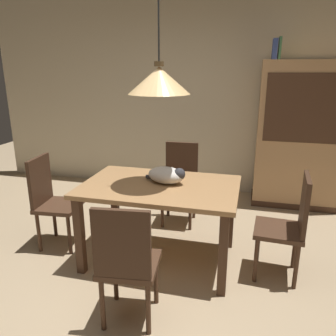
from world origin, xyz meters
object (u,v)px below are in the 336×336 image
(dining_table, at_px, (160,195))
(chair_left_side, at_px, (51,198))
(chair_right_side, at_px, (289,223))
(book_green_slim, at_px, (280,48))
(hutch_bookcase, at_px, (301,139))
(chair_near_front, at_px, (126,260))
(cat_sleeping, at_px, (167,175))
(chair_far_back, at_px, (180,179))
(book_blue_wide, at_px, (275,49))
(pendant_lamp, at_px, (159,80))

(dining_table, relative_size, chair_left_side, 1.51)
(chair_right_side, height_order, book_green_slim, book_green_slim)
(hutch_bookcase, bearing_deg, chair_near_front, -117.83)
(chair_left_side, bearing_deg, cat_sleeping, 3.19)
(book_green_slim, bearing_deg, chair_far_back, -140.22)
(chair_right_side, distance_m, book_blue_wide, 2.27)
(book_blue_wide, bearing_deg, chair_near_front, -110.09)
(book_blue_wide, bearing_deg, chair_right_side, -84.57)
(pendant_lamp, height_order, book_green_slim, pendant_lamp)
(dining_table, bearing_deg, hutch_bookcase, 51.30)
(chair_right_side, height_order, hutch_bookcase, hutch_bookcase)
(chair_far_back, height_order, chair_left_side, same)
(dining_table, relative_size, chair_near_front, 1.51)
(chair_near_front, height_order, book_blue_wide, book_blue_wide)
(dining_table, distance_m, cat_sleeping, 0.19)
(chair_left_side, distance_m, cat_sleeping, 1.22)
(chair_near_front, height_order, book_green_slim, book_green_slim)
(chair_right_side, relative_size, pendant_lamp, 0.72)
(chair_near_front, relative_size, hutch_bookcase, 0.50)
(hutch_bookcase, xyz_separation_m, book_green_slim, (-0.36, 0.00, 1.09))
(dining_table, bearing_deg, book_green_slim, 59.47)
(cat_sleeping, bearing_deg, chair_far_back, 93.86)
(chair_left_side, relative_size, cat_sleeping, 2.35)
(chair_right_side, relative_size, book_green_slim, 3.58)
(dining_table, relative_size, chair_right_side, 1.51)
(book_blue_wide, relative_size, book_green_slim, 0.92)
(dining_table, xyz_separation_m, chair_left_side, (-1.13, -0.01, -0.14))
(pendant_lamp, relative_size, hutch_bookcase, 0.70)
(book_green_slim, bearing_deg, pendant_lamp, -120.53)
(book_blue_wide, height_order, book_green_slim, book_green_slim)
(chair_left_side, relative_size, chair_near_front, 1.00)
(chair_far_back, relative_size, book_blue_wide, 3.88)
(chair_right_side, height_order, cat_sleeping, chair_right_side)
(dining_table, height_order, chair_right_side, chair_right_side)
(book_blue_wide, bearing_deg, book_green_slim, 0.00)
(cat_sleeping, bearing_deg, chair_left_side, -176.81)
(chair_far_back, height_order, chair_right_side, same)
(chair_left_side, xyz_separation_m, chair_right_side, (2.26, 0.00, 0.00))
(dining_table, bearing_deg, cat_sleeping, 48.46)
(dining_table, bearing_deg, chair_right_side, -0.25)
(chair_far_back, distance_m, pendant_lamp, 1.45)
(cat_sleeping, bearing_deg, pendant_lamp, -131.54)
(hutch_bookcase, distance_m, book_blue_wide, 1.16)
(chair_far_back, height_order, cat_sleeping, chair_far_back)
(chair_near_front, relative_size, pendant_lamp, 0.72)
(chair_left_side, bearing_deg, book_green_slim, 38.96)
(chair_far_back, xyz_separation_m, book_blue_wide, (0.97, 0.85, 1.46))
(cat_sleeping, relative_size, hutch_bookcase, 0.21)
(book_blue_wide, xyz_separation_m, book_green_slim, (0.06, 0.00, 0.01))
(chair_right_side, xyz_separation_m, book_blue_wide, (-0.16, 1.74, 1.46))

